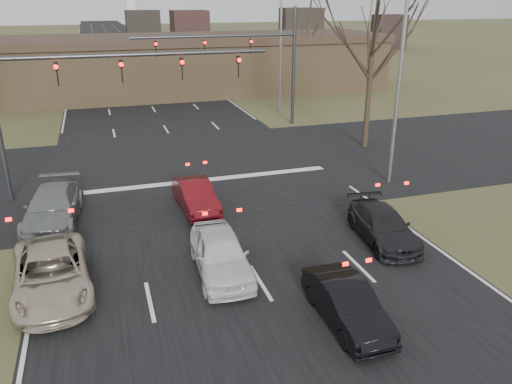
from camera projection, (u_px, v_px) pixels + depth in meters
ground at (296, 340)px, 13.29m from camera, size 360.00×360.00×0.00m
road_main at (127, 66)px, 66.54m from camera, size 14.00×300.00×0.02m
road_cross at (190, 169)px, 26.60m from camera, size 200.00×14.00×0.02m
building at (164, 65)px, 46.62m from camera, size 42.40×10.40×5.30m
mast_arm_near at (74, 84)px, 21.50m from camera, size 12.12×0.24×8.00m
mast_arm_far at (255, 54)px, 33.64m from camera, size 11.12×0.24×8.00m
streetlight_right_near at (397, 67)px, 22.64m from camera, size 2.34×0.25×10.00m
streetlight_right_far at (279, 39)px, 37.87m from camera, size 2.34×0.25×10.00m
tree_right_far at (307, 16)px, 46.09m from camera, size 5.40×5.40×9.00m
car_silver_suv at (51, 273)px, 15.21m from camera, size 2.62×5.01×1.35m
car_white_sedan at (221, 254)px, 16.31m from camera, size 1.87×4.23×1.42m
car_black_hatch at (347, 304)px, 13.83m from camera, size 1.30×3.66×1.20m
car_charcoal_sedan at (383, 226)px, 18.56m from camera, size 2.22×4.33×1.20m
car_grey_ahead at (53, 206)px, 20.02m from camera, size 2.46×5.03×1.41m
car_red_ahead at (196, 196)px, 21.30m from camera, size 1.51×3.87×1.26m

